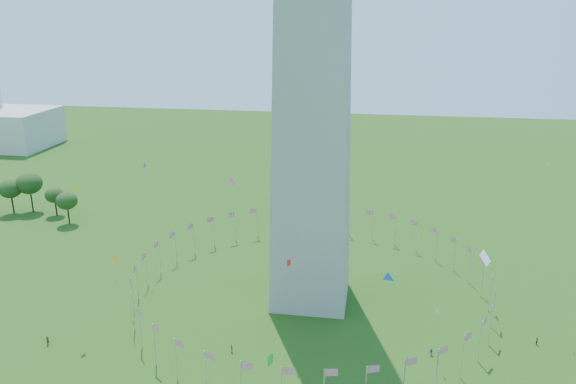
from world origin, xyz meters
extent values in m
cylinder|color=silver|center=(40.00, 50.00, 4.50)|extent=(0.24, 0.24, 9.00)
cylinder|color=silver|center=(39.39, 56.95, 4.50)|extent=(0.24, 0.24, 9.00)
cylinder|color=silver|center=(37.59, 63.68, 4.50)|extent=(0.24, 0.24, 9.00)
cylinder|color=silver|center=(34.64, 70.00, 4.50)|extent=(0.24, 0.24, 9.00)
cylinder|color=silver|center=(30.64, 75.71, 4.50)|extent=(0.24, 0.24, 9.00)
cylinder|color=silver|center=(25.71, 80.64, 4.50)|extent=(0.24, 0.24, 9.00)
cylinder|color=silver|center=(20.00, 84.64, 4.50)|extent=(0.24, 0.24, 9.00)
cylinder|color=silver|center=(13.68, 87.59, 4.50)|extent=(0.24, 0.24, 9.00)
cylinder|color=silver|center=(6.95, 89.39, 4.50)|extent=(0.24, 0.24, 9.00)
cylinder|color=silver|center=(0.00, 90.00, 4.50)|extent=(0.24, 0.24, 9.00)
cylinder|color=silver|center=(-6.95, 89.39, 4.50)|extent=(0.24, 0.24, 9.00)
cylinder|color=silver|center=(-13.68, 87.59, 4.50)|extent=(0.24, 0.24, 9.00)
cylinder|color=silver|center=(-20.00, 84.64, 4.50)|extent=(0.24, 0.24, 9.00)
cylinder|color=silver|center=(-25.71, 80.64, 4.50)|extent=(0.24, 0.24, 9.00)
cylinder|color=silver|center=(-30.64, 75.71, 4.50)|extent=(0.24, 0.24, 9.00)
cylinder|color=silver|center=(-34.64, 70.00, 4.50)|extent=(0.24, 0.24, 9.00)
cylinder|color=silver|center=(-37.59, 63.68, 4.50)|extent=(0.24, 0.24, 9.00)
cylinder|color=silver|center=(-39.39, 56.95, 4.50)|extent=(0.24, 0.24, 9.00)
cylinder|color=silver|center=(-40.00, 50.00, 4.50)|extent=(0.24, 0.24, 9.00)
cylinder|color=silver|center=(-39.39, 43.05, 4.50)|extent=(0.24, 0.24, 9.00)
cylinder|color=silver|center=(-37.59, 36.32, 4.50)|extent=(0.24, 0.24, 9.00)
cylinder|color=silver|center=(-34.64, 30.00, 4.50)|extent=(0.24, 0.24, 9.00)
cylinder|color=silver|center=(-30.64, 24.29, 4.50)|extent=(0.24, 0.24, 9.00)
cylinder|color=silver|center=(-25.71, 19.36, 4.50)|extent=(0.24, 0.24, 9.00)
cylinder|color=silver|center=(-20.00, 15.36, 4.50)|extent=(0.24, 0.24, 9.00)
cylinder|color=silver|center=(-13.68, 12.41, 4.50)|extent=(0.24, 0.24, 9.00)
cylinder|color=silver|center=(-6.95, 10.61, 4.50)|extent=(0.24, 0.24, 9.00)
cylinder|color=silver|center=(20.00, 15.36, 4.50)|extent=(0.24, 0.24, 9.00)
cylinder|color=silver|center=(25.71, 19.36, 4.50)|extent=(0.24, 0.24, 9.00)
cylinder|color=silver|center=(30.64, 24.29, 4.50)|extent=(0.24, 0.24, 9.00)
cylinder|color=silver|center=(34.64, 30.00, 4.50)|extent=(0.24, 0.24, 9.00)
cylinder|color=silver|center=(37.59, 36.32, 4.50)|extent=(0.24, 0.24, 9.00)
cylinder|color=silver|center=(39.39, 43.05, 4.50)|extent=(0.24, 0.24, 9.00)
imported|color=#72685B|center=(-12.63, 25.71, 0.87)|extent=(0.93, 1.17, 1.75)
imported|color=#1B4428|center=(-49.75, 22.42, 0.98)|extent=(0.68, 0.83, 1.96)
imported|color=#2F194C|center=(25.97, 30.93, 0.72)|extent=(0.95, 0.57, 1.44)
imported|color=black|center=(47.22, 38.00, 0.79)|extent=(0.47, 0.63, 1.57)
plane|color=blue|center=(16.32, 15.17, 23.72)|extent=(2.14, 1.02, 2.29)
plane|color=white|center=(26.66, -3.43, 36.30)|extent=(1.57, 1.71, 1.82)
plane|color=yellow|center=(-45.78, 32.74, 29.93)|extent=(1.04, 1.24, 1.51)
plane|color=#CC2699|center=(-41.99, 58.10, 28.07)|extent=(0.19, 1.59, 1.60)
plane|color=red|center=(-1.69, 28.11, 18.97)|extent=(1.12, 0.86, 1.39)
plane|color=#CC2699|center=(-13.86, 34.77, 32.33)|extent=(1.80, 0.93, 1.55)
plane|color=yellow|center=(48.10, 50.47, 34.39)|extent=(0.34, 1.30, 1.32)
plane|color=#CC2699|center=(31.40, -4.07, 19.87)|extent=(0.51, 1.33, 1.42)
plane|color=white|center=(26.06, 28.51, 11.05)|extent=(0.71, 1.50, 1.58)
plane|color=green|center=(-3.28, 17.28, 5.00)|extent=(1.98, 1.06, 2.25)
plane|color=orange|center=(-49.48, 52.99, 5.00)|extent=(1.58, 1.62, 1.70)
ellipsoid|color=#2A521B|center=(-104.02, 91.62, 5.73)|extent=(7.33, 7.33, 11.46)
ellipsoid|color=#2A521B|center=(-98.88, 94.41, 6.54)|extent=(8.37, 8.37, 13.08)
ellipsoid|color=#2A521B|center=(-89.01, 92.21, 4.66)|extent=(5.97, 5.97, 9.32)
ellipsoid|color=#2A521B|center=(-80.81, 85.62, 5.14)|extent=(6.58, 6.58, 10.28)
camera|label=1|loc=(13.33, -66.48, 63.90)|focal=35.00mm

